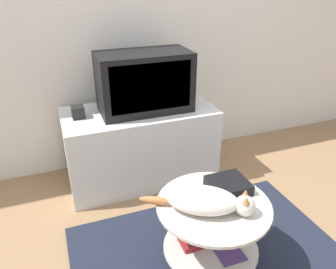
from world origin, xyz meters
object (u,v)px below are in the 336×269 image
(dvd_box, at_px, (228,185))
(cat, at_px, (206,201))
(tv, at_px, (144,82))
(speaker, at_px, (78,112))

(dvd_box, xyz_separation_m, cat, (-0.20, -0.11, 0.03))
(tv, bearing_deg, speaker, 177.56)
(speaker, bearing_deg, dvd_box, -54.53)
(tv, distance_m, speaker, 0.53)
(tv, relative_size, cat, 1.27)
(tv, height_order, dvd_box, tv)
(tv, bearing_deg, cat, -90.27)
(dvd_box, distance_m, cat, 0.23)
(speaker, xyz_separation_m, dvd_box, (0.69, -0.96, -0.17))
(speaker, distance_m, cat, 1.19)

